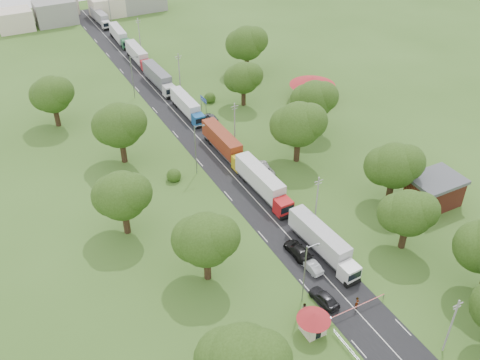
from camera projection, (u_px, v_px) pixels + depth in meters
ground at (264, 209)px, 89.59m from camera, size 260.00×260.00×0.00m
road at (212, 153)px, 104.03m from camera, size 8.00×200.00×0.04m
boom_barrier at (349, 310)px, 70.50m from camera, size 9.22×0.35×1.18m
guard_booth at (314, 320)px, 67.53m from camera, size 4.40×4.40×3.45m
info_sign at (204, 102)px, 115.12m from camera, size 0.12×3.10×4.10m
pole_0 at (451, 325)px, 63.73m from camera, size 1.60×0.24×9.00m
pole_1 at (317, 200)px, 83.94m from camera, size 1.60×0.24×9.00m
pole_2 at (235, 123)px, 104.16m from camera, size 1.60×0.24×9.00m
pole_3 at (179, 71)px, 124.37m from camera, size 1.60×0.24×9.00m
pole_4 at (139, 34)px, 144.59m from camera, size 1.60×0.24×9.00m
pole_5 at (109, 6)px, 164.81m from camera, size 1.60×0.24×9.00m
lamp_0 at (306, 271)px, 69.90m from camera, size 2.03×0.22×10.00m
lamp_1 at (196, 147)px, 95.17m from camera, size 2.03×0.22×10.00m
lamp_2 at (133, 75)px, 120.44m from camera, size 2.03×0.22×10.00m
tree_2 at (408, 213)px, 78.25m from camera, size 8.00×8.00×10.10m
tree_3 at (394, 165)px, 87.42m from camera, size 8.80×8.80×11.07m
tree_4 at (298, 124)px, 97.38m from camera, size 9.60×9.60×12.05m
tree_5 at (314, 99)px, 106.96m from camera, size 8.80×8.80×11.07m
tree_6 at (243, 78)px, 116.90m from camera, size 8.00×8.00×10.10m
tree_7 at (247, 43)px, 130.48m from camera, size 9.60×9.60×12.05m
tree_10 at (205, 239)px, 72.56m from camera, size 8.80×8.80×11.07m
tree_11 at (122, 195)px, 80.71m from camera, size 8.80×8.80×11.07m
tree_12 at (119, 125)px, 97.10m from camera, size 9.60×9.60×12.05m
tree_13 at (52, 94)px, 108.83m from camera, size 8.80×8.80×11.07m
house_brick at (434, 191)px, 89.36m from camera, size 8.60×6.60×5.20m
house_cream at (312, 85)px, 120.64m from camera, size 10.08×10.08×5.80m
distant_town at (90, 7)px, 167.26m from camera, size 52.00×8.00×8.00m
truck_0 at (323, 242)px, 79.52m from camera, size 3.22×15.05×4.16m
truck_1 at (263, 183)px, 91.81m from camera, size 3.01×15.64×4.33m
truck_2 at (224, 144)px, 102.51m from camera, size 2.70×15.37×4.26m
truck_3 at (187, 106)px, 115.78m from camera, size 2.39×13.93×3.86m
truck_4 at (159, 78)px, 127.20m from camera, size 2.93×15.22×4.21m
truck_5 at (138, 55)px, 139.10m from camera, size 2.64×14.48×4.01m
truck_6 at (119, 35)px, 151.30m from camera, size 2.88×13.97×3.86m
truck_7 at (100, 17)px, 163.90m from camera, size 2.81×13.59×3.76m
car_lane_front at (324, 298)px, 72.38m from camera, size 2.54×5.02×1.64m
car_lane_mid at (311, 265)px, 77.61m from camera, size 1.74×4.43×1.44m
car_lane_rear at (298, 250)px, 80.07m from camera, size 2.32×5.62×1.63m
car_verge_near at (263, 168)px, 98.19m from camera, size 3.39×6.07×1.60m
car_verge_far at (211, 117)px, 114.34m from camera, size 1.87×4.23×1.42m
pedestrian_near at (357, 303)px, 71.45m from camera, size 0.84×0.80×1.93m
pedestrian_booth at (304, 309)px, 70.69m from camera, size 0.81×0.97×1.80m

